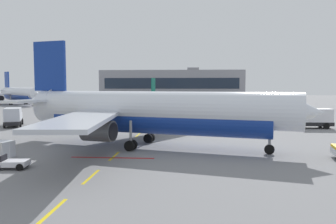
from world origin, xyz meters
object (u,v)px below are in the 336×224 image
airliner_foreground (152,112)px  uld_cargo_container (3,150)px  catering_truck (311,118)px  airliner_mid_left (142,98)px  fuel_service_truck (13,117)px  airliner_far_center (19,94)px

airliner_foreground → uld_cargo_container: size_ratio=17.75×
uld_cargo_container → catering_truck: bearing=34.2°
catering_truck → airliner_mid_left: bearing=128.0°
airliner_mid_left → uld_cargo_container: airliner_mid_left is taller
airliner_foreground → fuel_service_truck: bearing=146.3°
airliner_far_center → catering_truck: (81.44, -60.53, -2.33)m
uld_cargo_container → airliner_mid_left: bearing=87.7°
airliner_far_center → uld_cargo_container: 96.55m
fuel_service_truck → uld_cargo_container: bearing=-62.8°
fuel_service_truck → uld_cargo_container: fuel_service_truck is taller
fuel_service_truck → airliner_foreground: bearing=-33.7°
fuel_service_truck → uld_cargo_container: (12.24, -23.78, -0.85)m
airliner_foreground → airliner_mid_left: (-10.65, 61.98, -0.91)m
airliner_far_center → airliner_mid_left: bearing=-19.7°
airliner_foreground → airliner_mid_left: bearing=99.8°
fuel_service_truck → catering_truck: bearing=1.5°
airliner_foreground → airliner_mid_left: airliner_foreground is taller
airliner_mid_left → uld_cargo_container: size_ratio=13.72×
airliner_far_center → airliner_foreground: bearing=-53.7°
airliner_mid_left → catering_truck: size_ratio=3.77×
airliner_foreground → uld_cargo_container: airliner_foreground is taller
airliner_far_center → uld_cargo_container: (44.58, -85.59, -3.17)m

